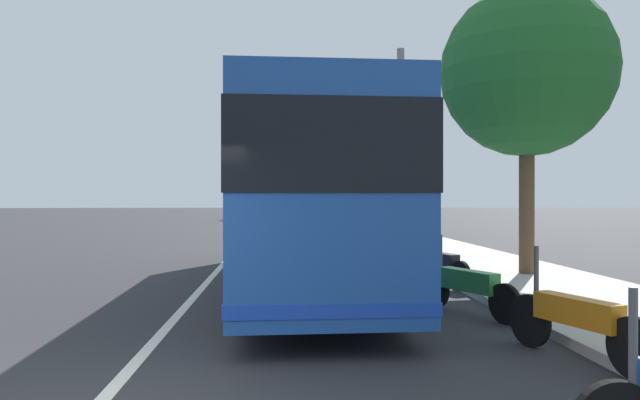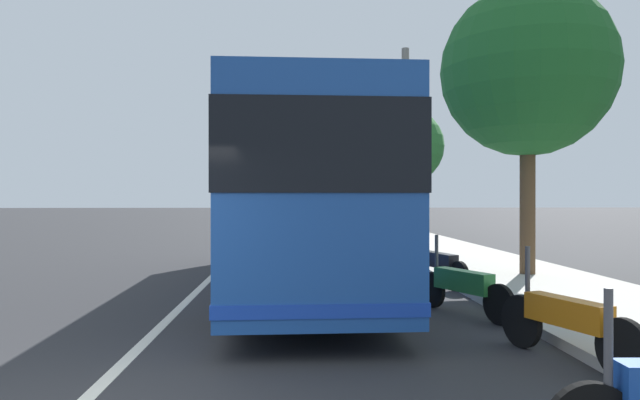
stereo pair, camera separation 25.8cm
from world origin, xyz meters
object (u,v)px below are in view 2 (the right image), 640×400
object	(u,v)px
coach_bus	(301,193)
car_behind_bus	(290,211)
car_oncoming	(305,227)
motorcycle_by_tree	(437,264)
roadside_tree_far_block	(406,146)
motorcycle_far_end	(463,286)
motorcycle_mid_row	(566,321)
roadside_tree_mid_block	(528,71)
utility_pole	(405,146)
car_far_distant	(250,212)

from	to	relation	value
coach_bus	car_behind_bus	distance (m)	41.65
car_behind_bus	car_oncoming	bearing A→B (deg)	179.65
motorcycle_by_tree	roadside_tree_far_block	size ratio (longest dim) A/B	0.34
coach_bus	motorcycle_far_end	size ratio (longest dim) A/B	6.01
motorcycle_mid_row	roadside_tree_mid_block	world-z (taller)	roadside_tree_mid_block
utility_pole	car_far_distant	bearing A→B (deg)	17.57
car_behind_bus	roadside_tree_mid_block	bearing A→B (deg)	-174.00
motorcycle_far_end	car_behind_bus	distance (m)	45.04
motorcycle_by_tree	roadside_tree_mid_block	size ratio (longest dim) A/B	0.33
car_behind_bus	utility_pole	world-z (taller)	utility_pole
motorcycle_mid_row	utility_pole	bearing A→B (deg)	-24.43
coach_bus	roadside_tree_mid_block	bearing A→B (deg)	-84.67
car_oncoming	utility_pole	distance (m)	5.40
motorcycle_mid_row	motorcycle_far_end	size ratio (longest dim) A/B	1.03
motorcycle_mid_row	roadside_tree_far_block	bearing A→B (deg)	-25.88
coach_bus	car_behind_bus	world-z (taller)	coach_bus
coach_bus	motorcycle_mid_row	xyz separation A→B (m)	(-6.02, -2.94, -1.51)
car_behind_bus	roadside_tree_far_block	size ratio (longest dim) A/B	0.66
motorcycle_far_end	coach_bus	bearing A→B (deg)	12.67
coach_bus	motorcycle_by_tree	bearing A→B (deg)	-94.91
car_oncoming	motorcycle_by_tree	bearing A→B (deg)	-166.78
utility_pole	car_oncoming	bearing A→B (deg)	85.33
motorcycle_by_tree	car_far_distant	size ratio (longest dim) A/B	0.52
motorcycle_mid_row	car_far_distant	bearing A→B (deg)	-10.48
motorcycle_far_end	car_behind_bus	bearing A→B (deg)	-21.10
coach_bus	roadside_tree_mid_block	distance (m)	5.96
coach_bus	car_behind_bus	xyz separation A→B (m)	(41.63, 0.43, -1.31)
motorcycle_mid_row	coach_bus	bearing A→B (deg)	6.77
car_oncoming	roadside_tree_far_block	size ratio (longest dim) A/B	0.61
motorcycle_mid_row	utility_pole	world-z (taller)	utility_pole
motorcycle_far_end	utility_pole	size ratio (longest dim) A/B	0.25
coach_bus	car_oncoming	xyz separation A→B (m)	(11.90, -0.35, -1.31)
motorcycle_far_end	utility_pole	xyz separation A→B (m)	(14.88, -1.98, 3.60)
motorcycle_mid_row	car_far_distant	size ratio (longest dim) A/B	0.48
motorcycle_mid_row	roadside_tree_mid_block	xyz separation A→B (m)	(6.64, -2.28, 4.32)
coach_bus	motorcycle_far_end	world-z (taller)	coach_bus
roadside_tree_mid_block	coach_bus	bearing A→B (deg)	96.78
motorcycle_mid_row	roadside_tree_mid_block	size ratio (longest dim) A/B	0.30
motorcycle_mid_row	car_behind_bus	world-z (taller)	car_behind_bus
motorcycle_far_end	roadside_tree_far_block	size ratio (longest dim) A/B	0.31
utility_pole	roadside_tree_mid_block	bearing A→B (deg)	-176.39
motorcycle_far_end	motorcycle_mid_row	bearing A→B (deg)	163.35
car_far_distant	utility_pole	xyz separation A→B (m)	(-26.55, -8.41, 3.36)
motorcycle_by_tree	car_behind_bus	distance (m)	41.94
motorcycle_far_end	car_behind_bus	world-z (taller)	car_behind_bus
coach_bus	car_far_distant	xyz separation A→B (m)	(38.11, 3.88, -1.29)
car_far_distant	roadside_tree_far_block	bearing A→B (deg)	22.24
car_oncoming	roadside_tree_far_block	bearing A→B (deg)	-45.53
car_oncoming	utility_pole	xyz separation A→B (m)	(-0.34, -4.18, 3.39)
motorcycle_by_tree	roadside_tree_far_block	world-z (taller)	roadside_tree_far_block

